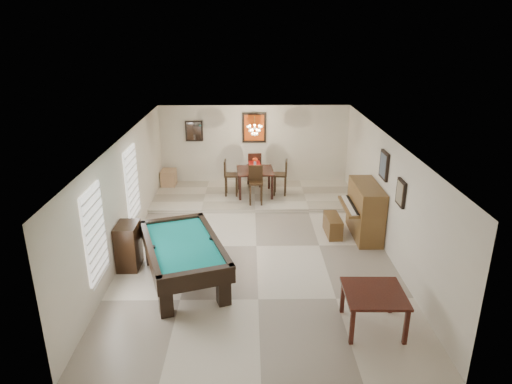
{
  "coord_description": "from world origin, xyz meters",
  "views": [
    {
      "loc": [
        -0.15,
        -9.74,
        4.94
      ],
      "look_at": [
        0.0,
        0.6,
        1.15
      ],
      "focal_mm": 32.0,
      "sensor_mm": 36.0,
      "label": 1
    }
  ],
  "objects_px": {
    "piano_bench": "(333,225)",
    "dining_chair_east": "(280,177)",
    "flower_vase": "(255,162)",
    "dining_chair_south": "(256,185)",
    "dining_table": "(255,180)",
    "upright_piano": "(359,211)",
    "chandelier": "(255,127)",
    "square_table": "(373,310)",
    "dining_chair_north": "(254,169)",
    "dining_chair_west": "(231,178)",
    "apothecary_chest": "(129,246)",
    "corner_bench": "(169,177)",
    "pool_table": "(184,263)"
  },
  "relations": [
    {
      "from": "flower_vase",
      "to": "corner_bench",
      "type": "distance_m",
      "value": 2.99
    },
    {
      "from": "upright_piano",
      "to": "corner_bench",
      "type": "relative_size",
      "value": 2.89
    },
    {
      "from": "square_table",
      "to": "flower_vase",
      "type": "distance_m",
      "value": 6.7
    },
    {
      "from": "apothecary_chest",
      "to": "dining_table",
      "type": "xyz_separation_m",
      "value": [
        2.77,
        4.17,
        0.07
      ]
    },
    {
      "from": "dining_table",
      "to": "dining_chair_east",
      "type": "relative_size",
      "value": 1.01
    },
    {
      "from": "square_table",
      "to": "upright_piano",
      "type": "bearing_deg",
      "value": 81.05
    },
    {
      "from": "dining_chair_north",
      "to": "pool_table",
      "type": "bearing_deg",
      "value": 68.19
    },
    {
      "from": "dining_table",
      "to": "upright_piano",
      "type": "bearing_deg",
      "value": -46.68
    },
    {
      "from": "upright_piano",
      "to": "dining_chair_north",
      "type": "relative_size",
      "value": 1.43
    },
    {
      "from": "apothecary_chest",
      "to": "chandelier",
      "type": "xyz_separation_m",
      "value": [
        2.76,
        4.14,
        1.7
      ]
    },
    {
      "from": "upright_piano",
      "to": "dining_chair_north",
      "type": "distance_m",
      "value": 4.27
    },
    {
      "from": "square_table",
      "to": "apothecary_chest",
      "type": "distance_m",
      "value": 5.2
    },
    {
      "from": "upright_piano",
      "to": "piano_bench",
      "type": "relative_size",
      "value": 1.84
    },
    {
      "from": "apothecary_chest",
      "to": "dining_chair_north",
      "type": "xyz_separation_m",
      "value": [
        2.74,
        4.93,
        0.18
      ]
    },
    {
      "from": "chandelier",
      "to": "square_table",
      "type": "bearing_deg",
      "value": -72.85
    },
    {
      "from": "dining_chair_north",
      "to": "dining_chair_west",
      "type": "relative_size",
      "value": 1.04
    },
    {
      "from": "square_table",
      "to": "upright_piano",
      "type": "height_order",
      "value": "upright_piano"
    },
    {
      "from": "piano_bench",
      "to": "dining_table",
      "type": "xyz_separation_m",
      "value": [
        -1.91,
        2.61,
        0.32
      ]
    },
    {
      "from": "upright_piano",
      "to": "flower_vase",
      "type": "bearing_deg",
      "value": 133.32
    },
    {
      "from": "flower_vase",
      "to": "corner_bench",
      "type": "xyz_separation_m",
      "value": [
        -2.75,
        0.89,
        -0.77
      ]
    },
    {
      "from": "piano_bench",
      "to": "dining_chair_east",
      "type": "relative_size",
      "value": 0.81
    },
    {
      "from": "flower_vase",
      "to": "dining_chair_north",
      "type": "distance_m",
      "value": 0.89
    },
    {
      "from": "square_table",
      "to": "corner_bench",
      "type": "height_order",
      "value": "square_table"
    },
    {
      "from": "pool_table",
      "to": "apothecary_chest",
      "type": "bearing_deg",
      "value": 134.96
    },
    {
      "from": "pool_table",
      "to": "dining_chair_east",
      "type": "relative_size",
      "value": 2.42
    },
    {
      "from": "pool_table",
      "to": "upright_piano",
      "type": "relative_size",
      "value": 1.62
    },
    {
      "from": "dining_table",
      "to": "corner_bench",
      "type": "bearing_deg",
      "value": 162.05
    },
    {
      "from": "dining_chair_north",
      "to": "upright_piano",
      "type": "bearing_deg",
      "value": 119.63
    },
    {
      "from": "dining_chair_south",
      "to": "corner_bench",
      "type": "distance_m",
      "value": 3.23
    },
    {
      "from": "piano_bench",
      "to": "corner_bench",
      "type": "xyz_separation_m",
      "value": [
        -4.66,
        3.5,
        0.13
      ]
    },
    {
      "from": "upright_piano",
      "to": "dining_chair_north",
      "type": "height_order",
      "value": "upright_piano"
    },
    {
      "from": "flower_vase",
      "to": "chandelier",
      "type": "height_order",
      "value": "chandelier"
    },
    {
      "from": "flower_vase",
      "to": "dining_chair_south",
      "type": "height_order",
      "value": "flower_vase"
    },
    {
      "from": "apothecary_chest",
      "to": "corner_bench",
      "type": "relative_size",
      "value": 1.81
    },
    {
      "from": "flower_vase",
      "to": "chandelier",
      "type": "xyz_separation_m",
      "value": [
        -0.01,
        -0.03,
        1.06
      ]
    },
    {
      "from": "piano_bench",
      "to": "dining_chair_east",
      "type": "xyz_separation_m",
      "value": [
        -1.16,
        2.59,
        0.41
      ]
    },
    {
      "from": "dining_chair_south",
      "to": "upright_piano",
      "type": "bearing_deg",
      "value": -37.54
    },
    {
      "from": "dining_table",
      "to": "apothecary_chest",
      "type": "bearing_deg",
      "value": -123.58
    },
    {
      "from": "apothecary_chest",
      "to": "dining_chair_south",
      "type": "height_order",
      "value": "dining_chair_south"
    },
    {
      "from": "piano_bench",
      "to": "apothecary_chest",
      "type": "relative_size",
      "value": 0.87
    },
    {
      "from": "upright_piano",
      "to": "piano_bench",
      "type": "xyz_separation_m",
      "value": [
        -0.61,
        0.06,
        -0.42
      ]
    },
    {
      "from": "square_table",
      "to": "dining_table",
      "type": "distance_m",
      "value": 6.65
    },
    {
      "from": "dining_chair_west",
      "to": "dining_chair_east",
      "type": "height_order",
      "value": "dining_chair_west"
    },
    {
      "from": "pool_table",
      "to": "dining_table",
      "type": "bearing_deg",
      "value": 54.1
    },
    {
      "from": "upright_piano",
      "to": "dining_chair_south",
      "type": "height_order",
      "value": "upright_piano"
    },
    {
      "from": "dining_chair_south",
      "to": "corner_bench",
      "type": "relative_size",
      "value": 1.97
    },
    {
      "from": "apothecary_chest",
      "to": "square_table",
      "type": "bearing_deg",
      "value": -24.94
    },
    {
      "from": "pool_table",
      "to": "corner_bench",
      "type": "bearing_deg",
      "value": 83.81
    },
    {
      "from": "dining_chair_north",
      "to": "dining_chair_south",
      "type": "bearing_deg",
      "value": 84.44
    },
    {
      "from": "flower_vase",
      "to": "dining_chair_south",
      "type": "distance_m",
      "value": 0.9
    }
  ]
}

